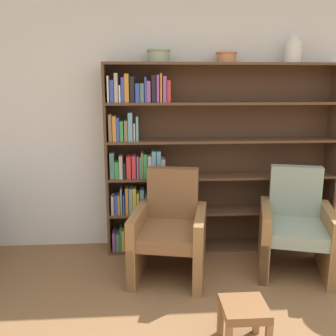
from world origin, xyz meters
name	(u,v)px	position (x,y,z in m)	size (l,w,h in m)	color
wall_back	(213,118)	(0.00, 2.47, 1.38)	(12.00, 0.06, 2.75)	silver
bookshelf	(197,160)	(-0.19, 2.29, 0.96)	(2.37, 0.30, 1.93)	brown
bowl_slate	(159,55)	(-0.59, 2.28, 2.00)	(0.23, 0.23, 0.12)	gray
bowl_copper	(227,56)	(0.08, 2.28, 1.99)	(0.21, 0.21, 0.10)	#C67547
vase_tall	(293,51)	(0.74, 2.28, 2.04)	(0.17, 0.17, 0.26)	silver
armchair_leather	(170,231)	(-0.51, 1.74, 0.41)	(0.76, 0.80, 0.96)	olive
armchair_cushioned	(295,228)	(0.67, 1.74, 0.41)	(0.80, 0.83, 0.96)	olive
footstool	(244,313)	(-0.09, 0.70, 0.24)	(0.30, 0.30, 0.31)	olive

